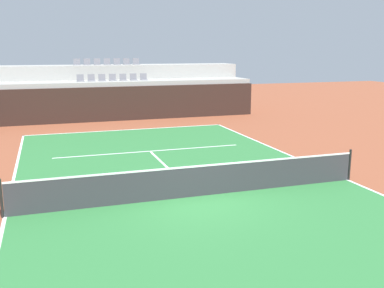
% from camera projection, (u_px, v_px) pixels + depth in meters
% --- Properties ---
extents(ground_plane, '(80.00, 80.00, 0.00)m').
position_uv_depth(ground_plane, '(197.00, 196.00, 13.44)').
color(ground_plane, brown).
extents(court_surface, '(11.00, 24.00, 0.01)m').
position_uv_depth(court_surface, '(197.00, 196.00, 13.44)').
color(court_surface, '#2D7238').
rests_on(court_surface, ground_plane).
extents(baseline_far, '(11.00, 0.10, 0.00)m').
position_uv_depth(baseline_far, '(128.00, 130.00, 24.52)').
color(baseline_far, white).
rests_on(baseline_far, court_surface).
extents(sideline_left, '(0.10, 24.00, 0.00)m').
position_uv_depth(sideline_left, '(5.00, 217.00, 11.76)').
color(sideline_left, white).
rests_on(sideline_left, court_surface).
extents(sideline_right, '(0.10, 24.00, 0.00)m').
position_uv_depth(sideline_right, '(347.00, 180.00, 15.11)').
color(sideline_right, white).
rests_on(sideline_right, court_surface).
extents(service_line_far, '(8.26, 0.10, 0.00)m').
position_uv_depth(service_line_far, '(150.00, 151.00, 19.38)').
color(service_line_far, white).
rests_on(service_line_far, court_surface).
extents(centre_service_line, '(0.10, 6.40, 0.00)m').
position_uv_depth(centre_service_line, '(169.00, 170.00, 16.41)').
color(centre_service_line, white).
rests_on(centre_service_line, court_surface).
extents(back_wall, '(18.36, 0.30, 2.13)m').
position_uv_depth(back_wall, '(117.00, 104.00, 27.54)').
color(back_wall, black).
rests_on(back_wall, ground_plane).
extents(stands_tier_lower, '(18.36, 2.40, 2.41)m').
position_uv_depth(stands_tier_lower, '(114.00, 99.00, 28.76)').
color(stands_tier_lower, '#9E9E99').
rests_on(stands_tier_lower, ground_plane).
extents(stands_tier_upper, '(18.36, 2.40, 3.35)m').
position_uv_depth(stands_tier_upper, '(108.00, 89.00, 30.89)').
color(stands_tier_upper, '#9E9E99').
rests_on(stands_tier_upper, ground_plane).
extents(seating_row_lower, '(4.53, 0.44, 0.44)m').
position_uv_depth(seating_row_lower, '(113.00, 79.00, 28.57)').
color(seating_row_lower, slate).
rests_on(seating_row_lower, stands_tier_lower).
extents(seating_row_upper, '(4.53, 0.44, 0.44)m').
position_uv_depth(seating_row_upper, '(107.00, 63.00, 30.60)').
color(seating_row_upper, slate).
rests_on(seating_row_upper, stands_tier_upper).
extents(tennis_net, '(11.08, 0.08, 1.07)m').
position_uv_depth(tennis_net, '(197.00, 181.00, 13.33)').
color(tennis_net, black).
rests_on(tennis_net, court_surface).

